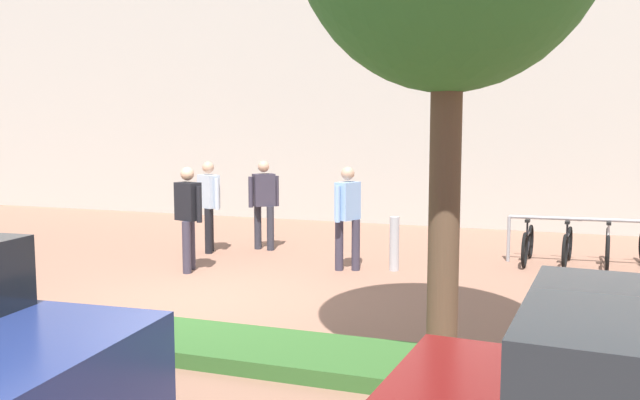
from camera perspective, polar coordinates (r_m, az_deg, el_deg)
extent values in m
plane|color=#936651|center=(9.53, -10.43, -8.31)|extent=(60.00, 60.00, 0.00)
cube|color=#B2ADA3|center=(17.29, 3.81, 15.00)|extent=(28.00, 1.20, 10.00)
cube|color=#336028|center=(7.90, -15.72, -10.92)|extent=(7.00, 1.10, 0.16)
cylinder|color=brown|center=(6.12, 10.45, -1.74)|extent=(0.28, 0.28, 3.09)
cylinder|color=#99999E|center=(12.33, 15.66, -3.20)|extent=(0.06, 0.06, 0.80)
cylinder|color=#99999E|center=(12.35, 21.76, -1.53)|extent=(2.60, 0.23, 0.06)
torus|color=black|center=(11.87, 16.92, -4.07)|extent=(0.09, 0.61, 0.61)
torus|color=black|center=(12.79, 17.38, -3.35)|extent=(0.09, 0.61, 0.61)
cylinder|color=black|center=(12.30, 17.19, -2.77)|extent=(0.08, 0.77, 0.03)
cylinder|color=black|center=(12.43, 17.20, -3.77)|extent=(0.07, 0.56, 0.40)
cylinder|color=black|center=(12.12, 17.12, -2.37)|extent=(0.03, 0.03, 0.26)
cube|color=black|center=(12.10, 17.15, -1.68)|extent=(0.09, 0.19, 0.05)
cylinder|color=black|center=(12.62, 17.40, -1.46)|extent=(0.39, 0.06, 0.04)
torus|color=black|center=(11.88, 20.00, -4.17)|extent=(0.11, 0.61, 0.61)
torus|color=black|center=(12.81, 20.36, -3.45)|extent=(0.11, 0.61, 0.61)
cylinder|color=black|center=(12.31, 20.22, -2.87)|extent=(0.11, 0.77, 0.03)
cylinder|color=black|center=(12.44, 20.21, -3.87)|extent=(0.09, 0.56, 0.40)
cylinder|color=black|center=(12.13, 20.18, -2.48)|extent=(0.03, 0.03, 0.26)
cube|color=black|center=(12.11, 20.20, -1.79)|extent=(0.09, 0.19, 0.05)
cylinder|color=black|center=(12.63, 20.39, -1.56)|extent=(0.39, 0.07, 0.04)
torus|color=black|center=(12.02, 23.15, -4.19)|extent=(0.09, 0.61, 0.61)
torus|color=black|center=(12.94, 23.13, -3.47)|extent=(0.09, 0.61, 0.61)
cylinder|color=silver|center=(12.45, 23.18, -2.90)|extent=(0.08, 0.77, 0.03)
cylinder|color=silver|center=(12.57, 23.14, -3.88)|extent=(0.07, 0.56, 0.40)
cylinder|color=silver|center=(12.26, 23.21, -2.51)|extent=(0.03, 0.03, 0.26)
cube|color=black|center=(12.24, 23.24, -1.83)|extent=(0.08, 0.19, 0.05)
cylinder|color=silver|center=(12.77, 23.22, -1.59)|extent=(0.39, 0.06, 0.04)
cylinder|color=#ADADB2|center=(11.19, 6.30, -3.70)|extent=(0.16, 0.16, 0.90)
cylinder|color=black|center=(12.78, -9.42, -2.60)|extent=(0.14, 0.14, 0.85)
cylinder|color=black|center=(13.02, -9.29, -2.44)|extent=(0.14, 0.14, 0.85)
cube|color=silver|center=(12.81, -9.41, 0.73)|extent=(0.46, 0.39, 0.62)
cylinder|color=silver|center=(12.60, -8.71, 0.51)|extent=(0.09, 0.09, 0.59)
cylinder|color=silver|center=(13.02, -10.08, 0.67)|extent=(0.09, 0.09, 0.59)
sphere|color=tan|center=(12.77, -9.45, 2.74)|extent=(0.22, 0.22, 0.22)
cylinder|color=#383342|center=(11.13, -11.22, -3.96)|extent=(0.14, 0.14, 0.85)
cylinder|color=#383342|center=(11.44, -10.86, -3.68)|extent=(0.14, 0.14, 0.85)
cube|color=black|center=(11.18, -11.11, -0.11)|extent=(0.45, 0.34, 0.62)
cylinder|color=black|center=(11.00, -10.19, -0.36)|extent=(0.09, 0.09, 0.59)
cylinder|color=black|center=(11.38, -12.00, -0.18)|extent=(0.09, 0.09, 0.59)
sphere|color=tan|center=(11.14, -11.16, 2.19)|extent=(0.22, 0.22, 0.22)
cylinder|color=#2D2D38|center=(12.96, -4.22, -2.41)|extent=(0.14, 0.14, 0.85)
cylinder|color=#2D2D38|center=(13.12, -5.28, -2.31)|extent=(0.14, 0.14, 0.85)
cube|color=#383342|center=(12.95, -4.78, 0.86)|extent=(0.46, 0.45, 0.62)
cylinder|color=#383342|center=(13.04, -3.69, 0.76)|extent=(0.09, 0.09, 0.59)
cylinder|color=#383342|center=(12.88, -5.88, 0.67)|extent=(0.09, 0.09, 0.59)
sphere|color=tan|center=(12.92, -4.80, 2.84)|extent=(0.22, 0.22, 0.22)
cylinder|color=#383342|center=(11.16, 3.04, -3.82)|extent=(0.14, 0.14, 0.85)
cylinder|color=#383342|center=(11.15, 1.63, -3.83)|extent=(0.14, 0.14, 0.85)
cube|color=#8CB2E5|center=(11.05, 2.35, -0.07)|extent=(0.37, 0.46, 0.62)
cylinder|color=#8CB2E5|center=(11.26, 3.19, -0.12)|extent=(0.09, 0.09, 0.59)
cylinder|color=#8CB2E5|center=(10.86, 1.49, -0.35)|extent=(0.09, 0.09, 0.59)
sphere|color=tan|center=(11.01, 2.37, 2.26)|extent=(0.22, 0.22, 0.22)
cylinder|color=black|center=(5.88, -18.23, -14.64)|extent=(0.65, 0.26, 0.64)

